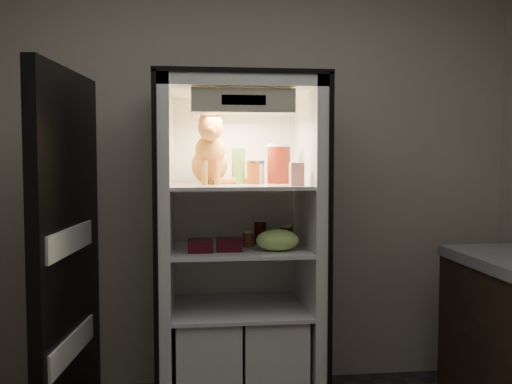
{
  "coord_description": "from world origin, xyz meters",
  "views": [
    {
      "loc": [
        -0.26,
        -1.8,
        1.44
      ],
      "look_at": [
        0.09,
        1.32,
        1.25
      ],
      "focal_mm": 40.0,
      "sensor_mm": 36.0,
      "label": 1
    }
  ],
  "objects_px": {
    "berry_box_left": "(200,246)",
    "parmesan_shaker": "(238,166)",
    "pepper_jar": "(279,163)",
    "berry_box_right": "(229,244)",
    "cream_carton": "(297,174)",
    "grape_bag": "(278,240)",
    "soda_can_b": "(287,235)",
    "soda_can_c": "(285,237)",
    "soda_can_a": "(260,232)",
    "condiment_jar": "(248,239)",
    "refrigerator": "(238,272)",
    "salsa_jar": "(253,172)",
    "mayo_tub": "(256,172)",
    "tabby_cat": "(210,157)"
  },
  "relations": [
    {
      "from": "mayo_tub",
      "to": "cream_carton",
      "type": "xyz_separation_m",
      "value": [
        0.18,
        -0.27,
        -0.0
      ]
    },
    {
      "from": "condiment_jar",
      "to": "berry_box_left",
      "type": "relative_size",
      "value": 0.67
    },
    {
      "from": "soda_can_a",
      "to": "grape_bag",
      "type": "distance_m",
      "value": 0.27
    },
    {
      "from": "salsa_jar",
      "to": "soda_can_b",
      "type": "bearing_deg",
      "value": 15.4
    },
    {
      "from": "refrigerator",
      "to": "mayo_tub",
      "type": "relative_size",
      "value": 14.63
    },
    {
      "from": "parmesan_shaker",
      "to": "condiment_jar",
      "type": "bearing_deg",
      "value": -48.49
    },
    {
      "from": "tabby_cat",
      "to": "pepper_jar",
      "type": "bearing_deg",
      "value": -0.0
    },
    {
      "from": "tabby_cat",
      "to": "berry_box_left",
      "type": "bearing_deg",
      "value": -107.96
    },
    {
      "from": "berry_box_left",
      "to": "parmesan_shaker",
      "type": "bearing_deg",
      "value": 41.29
    },
    {
      "from": "soda_can_b",
      "to": "grape_bag",
      "type": "xyz_separation_m",
      "value": [
        -0.09,
        -0.2,
        0.0
      ]
    },
    {
      "from": "soda_can_b",
      "to": "soda_can_c",
      "type": "bearing_deg",
      "value": -105.05
    },
    {
      "from": "refrigerator",
      "to": "cream_carton",
      "type": "xyz_separation_m",
      "value": [
        0.29,
        -0.24,
        0.56
      ]
    },
    {
      "from": "parmesan_shaker",
      "to": "berry_box_left",
      "type": "bearing_deg",
      "value": -138.71
    },
    {
      "from": "parmesan_shaker",
      "to": "pepper_jar",
      "type": "relative_size",
      "value": 0.89
    },
    {
      "from": "mayo_tub",
      "to": "pepper_jar",
      "type": "xyz_separation_m",
      "value": [
        0.12,
        -0.02,
        0.05
      ]
    },
    {
      "from": "parmesan_shaker",
      "to": "salsa_jar",
      "type": "distance_m",
      "value": 0.11
    },
    {
      "from": "mayo_tub",
      "to": "berry_box_left",
      "type": "distance_m",
      "value": 0.55
    },
    {
      "from": "mayo_tub",
      "to": "parmesan_shaker",
      "type": "bearing_deg",
      "value": -165.62
    },
    {
      "from": "cream_carton",
      "to": "berry_box_left",
      "type": "bearing_deg",
      "value": 173.89
    },
    {
      "from": "parmesan_shaker",
      "to": "soda_can_b",
      "type": "distance_m",
      "value": 0.48
    },
    {
      "from": "refrigerator",
      "to": "salsa_jar",
      "type": "height_order",
      "value": "refrigerator"
    },
    {
      "from": "soda_can_b",
      "to": "cream_carton",
      "type": "bearing_deg",
      "value": -87.88
    },
    {
      "from": "parmesan_shaker",
      "to": "refrigerator",
      "type": "bearing_deg",
      "value": -126.71
    },
    {
      "from": "mayo_tub",
      "to": "soda_can_a",
      "type": "height_order",
      "value": "mayo_tub"
    },
    {
      "from": "parmesan_shaker",
      "to": "berry_box_right",
      "type": "xyz_separation_m",
      "value": [
        -0.06,
        -0.17,
        -0.42
      ]
    },
    {
      "from": "salsa_jar",
      "to": "cream_carton",
      "type": "relative_size",
      "value": 1.07
    },
    {
      "from": "berry_box_right",
      "to": "cream_carton",
      "type": "bearing_deg",
      "value": -12.27
    },
    {
      "from": "tabby_cat",
      "to": "soda_can_c",
      "type": "bearing_deg",
      "value": -14.5
    },
    {
      "from": "refrigerator",
      "to": "soda_can_b",
      "type": "distance_m",
      "value": 0.35
    },
    {
      "from": "grape_bag",
      "to": "berry_box_left",
      "type": "relative_size",
      "value": 1.77
    },
    {
      "from": "tabby_cat",
      "to": "cream_carton",
      "type": "relative_size",
      "value": 3.38
    },
    {
      "from": "soda_can_a",
      "to": "condiment_jar",
      "type": "distance_m",
      "value": 0.13
    },
    {
      "from": "cream_carton",
      "to": "salsa_jar",
      "type": "bearing_deg",
      "value": 138.99
    },
    {
      "from": "salsa_jar",
      "to": "soda_can_a",
      "type": "distance_m",
      "value": 0.37
    },
    {
      "from": "mayo_tub",
      "to": "berry_box_right",
      "type": "bearing_deg",
      "value": -130.87
    },
    {
      "from": "mayo_tub",
      "to": "soda_can_c",
      "type": "relative_size",
      "value": 1.09
    },
    {
      "from": "soda_can_a",
      "to": "grape_bag",
      "type": "xyz_separation_m",
      "value": [
        0.06,
        -0.26,
        -0.01
      ]
    },
    {
      "from": "parmesan_shaker",
      "to": "berry_box_right",
      "type": "height_order",
      "value": "parmesan_shaker"
    },
    {
      "from": "soda_can_c",
      "to": "berry_box_right",
      "type": "xyz_separation_m",
      "value": [
        -0.32,
        -0.07,
        -0.03
      ]
    },
    {
      "from": "parmesan_shaker",
      "to": "soda_can_a",
      "type": "xyz_separation_m",
      "value": [
        0.13,
        0.05,
        -0.38
      ]
    },
    {
      "from": "pepper_jar",
      "to": "grape_bag",
      "type": "height_order",
      "value": "pepper_jar"
    },
    {
      "from": "pepper_jar",
      "to": "mayo_tub",
      "type": "bearing_deg",
      "value": 169.47
    },
    {
      "from": "soda_can_b",
      "to": "tabby_cat",
      "type": "bearing_deg",
      "value": 178.71
    },
    {
      "from": "mayo_tub",
      "to": "cream_carton",
      "type": "distance_m",
      "value": 0.33
    },
    {
      "from": "soda_can_a",
      "to": "berry_box_left",
      "type": "bearing_deg",
      "value": -145.15
    },
    {
      "from": "soda_can_c",
      "to": "soda_can_a",
      "type": "bearing_deg",
      "value": 128.9
    },
    {
      "from": "salsa_jar",
      "to": "soda_can_c",
      "type": "xyz_separation_m",
      "value": [
        0.18,
        -0.04,
        -0.35
      ]
    },
    {
      "from": "salsa_jar",
      "to": "grape_bag",
      "type": "bearing_deg",
      "value": -51.38
    },
    {
      "from": "grape_bag",
      "to": "berry_box_right",
      "type": "xyz_separation_m",
      "value": [
        -0.26,
        0.04,
        -0.02
      ]
    },
    {
      "from": "berry_box_right",
      "to": "pepper_jar",
      "type": "bearing_deg",
      "value": 30.55
    }
  ]
}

